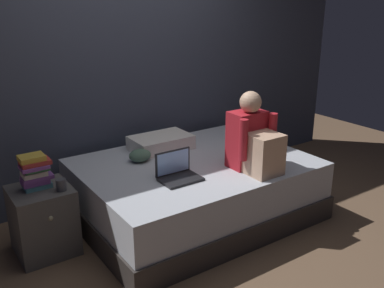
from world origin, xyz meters
name	(u,v)px	position (x,y,z in m)	size (l,w,h in m)	color
ground_plane	(195,236)	(0.00, 0.00, 0.00)	(8.00, 8.00, 0.00)	brown
wall_back	(124,58)	(0.00, 1.20, 1.35)	(5.60, 0.10, 2.70)	#383D4C
bed	(195,189)	(0.20, 0.30, 0.26)	(2.00, 1.50, 0.53)	#332D2B
nightstand	(43,220)	(-1.10, 0.48, 0.27)	(0.44, 0.46, 0.54)	#474442
person_sitting	(254,141)	(0.50, -0.12, 0.78)	(0.39, 0.44, 0.66)	#B21E28
laptop	(177,172)	(-0.13, 0.06, 0.59)	(0.32, 0.23, 0.22)	black
pillow	(161,142)	(0.12, 0.75, 0.60)	(0.56, 0.36, 0.13)	silver
book_stack	(35,172)	(-1.11, 0.50, 0.67)	(0.23, 0.17, 0.27)	teal
mug	(61,185)	(-0.97, 0.36, 0.58)	(0.08, 0.08, 0.09)	#3D3D42
clothes_pile	(139,156)	(-0.20, 0.58, 0.58)	(0.20, 0.17, 0.11)	#4C6B56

